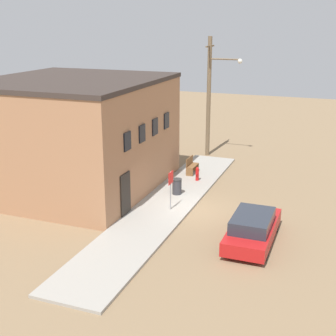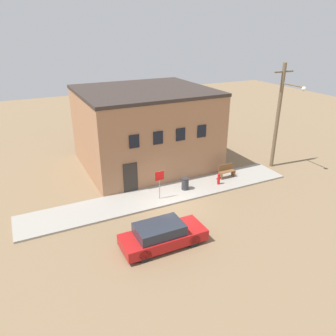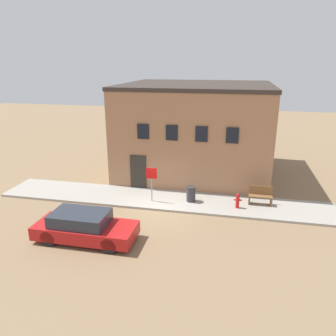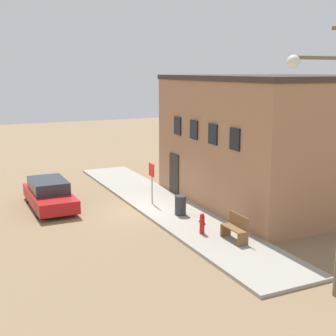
{
  "view_description": "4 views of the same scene",
  "coord_description": "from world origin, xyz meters",
  "px_view_note": "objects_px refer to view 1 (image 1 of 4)",
  "views": [
    {
      "loc": [
        -20.97,
        -6.71,
        9.16
      ],
      "look_at": [
        0.34,
        1.42,
        2.0
      ],
      "focal_mm": 50.0,
      "sensor_mm": 36.0,
      "label": 1
    },
    {
      "loc": [
        -8.42,
        -16.52,
        10.7
      ],
      "look_at": [
        0.34,
        1.42,
        2.0
      ],
      "focal_mm": 35.0,
      "sensor_mm": 36.0,
      "label": 2
    },
    {
      "loc": [
        3.94,
        -15.52,
        7.67
      ],
      "look_at": [
        0.34,
        1.42,
        2.0
      ],
      "focal_mm": 35.0,
      "sensor_mm": 36.0,
      "label": 3
    },
    {
      "loc": [
        19.52,
        -7.69,
        6.44
      ],
      "look_at": [
        0.34,
        1.42,
        2.0
      ],
      "focal_mm": 50.0,
      "sensor_mm": 36.0,
      "label": 4
    }
  ],
  "objects_px": {
    "utility_pole": "(210,94)",
    "trash_bin": "(177,186)",
    "fire_hydrant": "(197,174)",
    "parked_car": "(253,228)",
    "stop_sign": "(171,183)",
    "bench": "(192,166)"
  },
  "relations": [
    {
      "from": "utility_pole",
      "to": "trash_bin",
      "type": "bearing_deg",
      "value": -175.6
    },
    {
      "from": "fire_hydrant",
      "to": "parked_car",
      "type": "bearing_deg",
      "value": -145.41
    },
    {
      "from": "trash_bin",
      "to": "stop_sign",
      "type": "bearing_deg",
      "value": -168.34
    },
    {
      "from": "trash_bin",
      "to": "parked_car",
      "type": "xyz_separation_m",
      "value": [
        -4.09,
        -4.95,
        0.09
      ]
    },
    {
      "from": "trash_bin",
      "to": "utility_pole",
      "type": "xyz_separation_m",
      "value": [
        8.6,
        0.66,
        3.82
      ]
    },
    {
      "from": "bench",
      "to": "fire_hydrant",
      "type": "bearing_deg",
      "value": -148.22
    },
    {
      "from": "stop_sign",
      "to": "trash_bin",
      "type": "height_order",
      "value": "stop_sign"
    },
    {
      "from": "stop_sign",
      "to": "parked_car",
      "type": "xyz_separation_m",
      "value": [
        -1.93,
        -4.5,
        -0.85
      ]
    },
    {
      "from": "fire_hydrant",
      "to": "stop_sign",
      "type": "distance_m",
      "value": 4.84
    },
    {
      "from": "stop_sign",
      "to": "bench",
      "type": "xyz_separation_m",
      "value": [
        5.96,
        0.85,
        -0.9
      ]
    },
    {
      "from": "fire_hydrant",
      "to": "trash_bin",
      "type": "height_order",
      "value": "trash_bin"
    },
    {
      "from": "parked_car",
      "to": "utility_pole",
      "type": "bearing_deg",
      "value": 23.86
    },
    {
      "from": "parked_car",
      "to": "fire_hydrant",
      "type": "bearing_deg",
      "value": 34.59
    },
    {
      "from": "bench",
      "to": "trash_bin",
      "type": "bearing_deg",
      "value": -173.93
    },
    {
      "from": "stop_sign",
      "to": "bench",
      "type": "bearing_deg",
      "value": 8.12
    },
    {
      "from": "trash_bin",
      "to": "parked_car",
      "type": "bearing_deg",
      "value": -129.58
    },
    {
      "from": "fire_hydrant",
      "to": "parked_car",
      "type": "relative_size",
      "value": 0.18
    },
    {
      "from": "fire_hydrant",
      "to": "stop_sign",
      "type": "xyz_separation_m",
      "value": [
        -4.74,
        -0.09,
        0.95
      ]
    },
    {
      "from": "fire_hydrant",
      "to": "trash_bin",
      "type": "relative_size",
      "value": 0.96
    },
    {
      "from": "bench",
      "to": "parked_car",
      "type": "xyz_separation_m",
      "value": [
        -7.89,
        -5.36,
        0.05
      ]
    },
    {
      "from": "utility_pole",
      "to": "stop_sign",
      "type": "bearing_deg",
      "value": -174.12
    },
    {
      "from": "fire_hydrant",
      "to": "bench",
      "type": "height_order",
      "value": "bench"
    }
  ]
}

